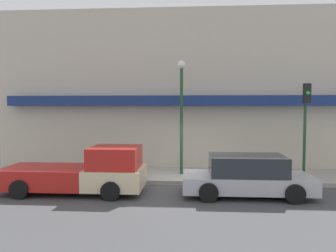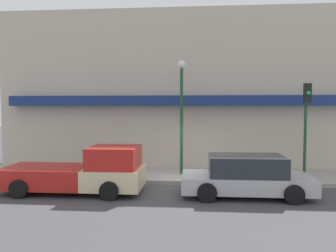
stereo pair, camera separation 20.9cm
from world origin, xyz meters
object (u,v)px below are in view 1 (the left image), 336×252
Objects in this scene: parked_car at (247,176)px; traffic_light at (306,114)px; street_lamp at (181,103)px; fire_hydrant at (252,170)px; pickup_truck at (84,173)px.

parked_car is 1.14× the size of traffic_light.
street_lamp is (-2.45, 2.89, 2.69)m from parked_car.
traffic_light is at bearing 38.22° from parked_car.
fire_hydrant is 0.18× the size of traffic_light.
pickup_truck is at bearing -161.23° from fire_hydrant.
street_lamp reaches higher than parked_car.
street_lamp is at bearing 168.27° from fire_hydrant.
fire_hydrant is 4.26m from street_lamp.
traffic_light is (8.77, 2.10, 2.15)m from pickup_truck.
pickup_truck is 1.02× the size of street_lamp.
fire_hydrant is 0.14× the size of street_lamp.
pickup_truck reaches higher than parked_car.
traffic_light is (2.76, 2.10, 2.20)m from parked_car.
fire_hydrant is 3.21m from traffic_light.
street_lamp is (-3.07, 0.64, 2.89)m from fire_hydrant.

